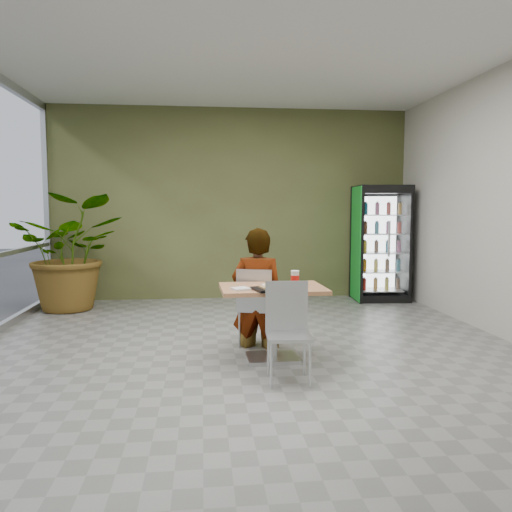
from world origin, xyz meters
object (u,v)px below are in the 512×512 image
object	(u,v)px
chair_near	(288,323)
potted_plant	(72,252)
dining_table	(272,308)
beverage_fridge	(381,243)
seated_woman	(258,301)
soda_cup	(295,278)
chair_far	(256,301)
cafeteria_tray	(274,289)

from	to	relation	value
chair_near	potted_plant	xyz separation A→B (m)	(-2.71, 3.41, 0.36)
dining_table	beverage_fridge	size ratio (longest dim) A/B	0.55
seated_woman	soda_cup	size ratio (longest dim) A/B	10.52
chair_far	potted_plant	world-z (taller)	potted_plant
chair_near	seated_woman	xyz separation A→B (m)	(-0.15, 1.09, -0.00)
chair_far	chair_near	distance (m)	1.07
chair_near	cafeteria_tray	world-z (taller)	chair_near
chair_near	beverage_fridge	xyz separation A→B (m)	(2.20, 3.68, 0.44)
soda_cup	beverage_fridge	distance (m)	3.71
chair_far	potted_plant	xyz separation A→B (m)	(-2.53, 2.36, 0.36)
beverage_fridge	cafeteria_tray	bearing A→B (deg)	-120.23
dining_table	chair_near	xyz separation A→B (m)	(0.06, -0.56, -0.03)
soda_cup	cafeteria_tray	bearing A→B (deg)	-135.96
soda_cup	cafeteria_tray	size ratio (longest dim) A/B	0.39
chair_far	cafeteria_tray	xyz separation A→B (m)	(0.10, -0.71, 0.25)
chair_near	potted_plant	distance (m)	4.37
soda_cup	dining_table	bearing A→B (deg)	-174.57
beverage_fridge	potted_plant	xyz separation A→B (m)	(-4.91, -0.27, -0.08)
seated_woman	soda_cup	world-z (taller)	seated_woman
seated_woman	cafeteria_tray	distance (m)	0.79
chair_far	chair_near	size ratio (longest dim) A/B	1.00
chair_near	soda_cup	xyz separation A→B (m)	(0.17, 0.58, 0.31)
chair_far	soda_cup	xyz separation A→B (m)	(0.35, -0.47, 0.31)
chair_far	potted_plant	distance (m)	3.48
chair_near	beverage_fridge	size ratio (longest dim) A/B	0.46
dining_table	chair_near	distance (m)	0.56
beverage_fridge	potted_plant	distance (m)	4.92
soda_cup	cafeteria_tray	xyz separation A→B (m)	(-0.24, -0.23, -0.06)
chair_far	soda_cup	distance (m)	0.67
potted_plant	chair_near	bearing A→B (deg)	-51.57
chair_near	soda_cup	distance (m)	0.68
potted_plant	dining_table	bearing A→B (deg)	-47.15
seated_woman	beverage_fridge	bearing A→B (deg)	-114.84
soda_cup	beverage_fridge	bearing A→B (deg)	56.81
dining_table	chair_far	xyz separation A→B (m)	(-0.12, 0.50, -0.03)
seated_woman	beverage_fridge	distance (m)	3.52
soda_cup	cafeteria_tray	world-z (taller)	soda_cup
chair_far	chair_near	xyz separation A→B (m)	(0.17, -1.05, -0.00)
cafeteria_tray	potted_plant	bearing A→B (deg)	130.68
chair_far	seated_woman	world-z (taller)	seated_woman
seated_woman	potted_plant	xyz separation A→B (m)	(-2.56, 2.32, 0.36)
dining_table	potted_plant	size ratio (longest dim) A/B	0.60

